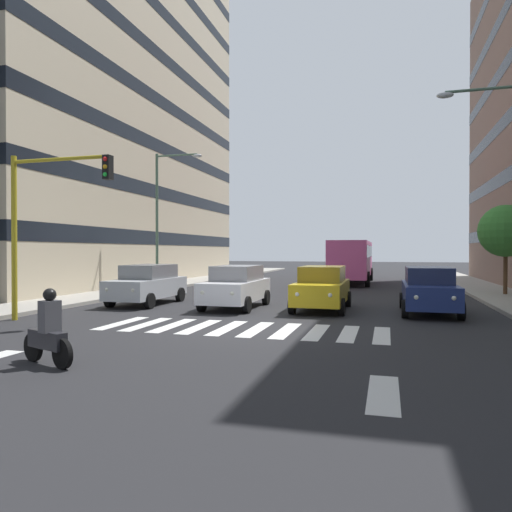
% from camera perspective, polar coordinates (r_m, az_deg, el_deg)
% --- Properties ---
extents(ground_plane, '(180.00, 180.00, 0.00)m').
position_cam_1_polar(ground_plane, '(14.26, -1.74, -8.77)').
color(ground_plane, '#262628').
extents(building_right_block_0, '(9.79, 28.81, 28.82)m').
position_cam_1_polar(building_right_block_0, '(38.55, -17.96, 18.85)').
color(building_right_block_0, beige).
rests_on(building_right_block_0, ground_plane).
extents(crosswalk_markings, '(8.55, 2.80, 0.01)m').
position_cam_1_polar(crosswalk_markings, '(14.26, -1.74, -8.75)').
color(crosswalk_markings, silver).
rests_on(crosswalk_markings, ground_plane).
extents(lane_arrow_0, '(0.50, 2.20, 0.01)m').
position_cam_1_polar(lane_arrow_0, '(8.26, 15.15, -15.71)').
color(lane_arrow_0, silver).
rests_on(lane_arrow_0, ground_plane).
extents(car_0, '(2.02, 4.44, 1.72)m').
position_cam_1_polar(car_0, '(18.64, 20.17, -3.85)').
color(car_0, navy).
rests_on(car_0, ground_plane).
extents(car_1, '(2.02, 4.44, 1.72)m').
position_cam_1_polar(car_1, '(18.76, 7.98, -3.79)').
color(car_1, gold).
rests_on(car_1, ground_plane).
extents(car_2, '(2.02, 4.44, 1.72)m').
position_cam_1_polar(car_2, '(19.28, -2.41, -3.66)').
color(car_2, silver).
rests_on(car_2, ground_plane).
extents(car_3, '(2.02, 4.44, 1.72)m').
position_cam_1_polar(car_3, '(21.13, -12.96, -3.30)').
color(car_3, '#B2B7BC').
rests_on(car_3, ground_plane).
extents(bus_behind_traffic, '(2.78, 10.50, 3.00)m').
position_cam_1_polar(bus_behind_traffic, '(34.94, 11.51, -0.16)').
color(bus_behind_traffic, '#DB5193').
rests_on(bus_behind_traffic, ground_plane).
extents(motorcycle_with_rider, '(1.62, 0.70, 1.57)m').
position_cam_1_polar(motorcycle_with_rider, '(10.58, -23.82, -8.57)').
color(motorcycle_with_rider, black).
rests_on(motorcycle_with_rider, ground_plane).
extents(traffic_light_gantry, '(3.79, 0.36, 5.50)m').
position_cam_1_polar(traffic_light_gantry, '(17.11, -24.59, 5.02)').
color(traffic_light_gantry, '#AD991E').
rests_on(traffic_light_gantry, ground_plane).
extents(street_lamp_right, '(2.91, 0.28, 7.88)m').
position_cam_1_polar(street_lamp_right, '(28.26, -11.09, 5.85)').
color(street_lamp_right, '#4C6B56').
rests_on(street_lamp_right, sidewalk_right).
extents(street_tree_2, '(2.64, 2.64, 4.51)m').
position_cam_1_polar(street_tree_2, '(26.94, 27.92, 2.68)').
color(street_tree_2, '#513823').
rests_on(street_tree_2, sidewalk_left).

